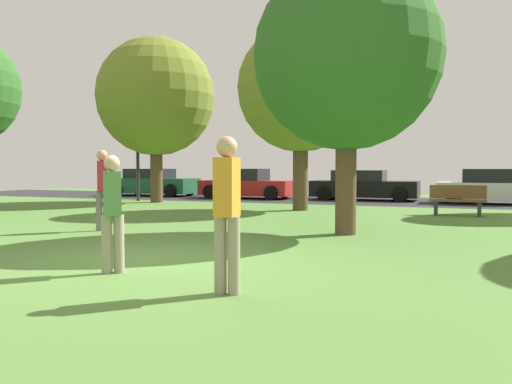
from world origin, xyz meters
name	(u,v)px	position (x,y,z in m)	size (l,w,h in m)	color
ground_plane	(149,262)	(0.00, 0.00, 0.00)	(44.00, 44.00, 0.00)	#547F38
road_strip	(355,200)	(0.00, 16.00, 0.00)	(44.00, 6.40, 0.01)	#28282B
birch_tree_lone	(156,97)	(-7.36, 11.68, 4.31)	(4.81, 4.81, 6.74)	brown
maple_tree_far	(301,89)	(-0.68, 10.04, 4.03)	(4.23, 4.23, 6.18)	brown
maple_tree_near	(347,57)	(2.07, 4.33, 3.75)	(3.96, 3.96, 5.75)	brown
person_thrower	(102,185)	(-3.15, 2.92, 1.02)	(0.37, 0.39, 1.82)	slate
person_catcher	(112,209)	(0.03, -0.90, 0.87)	(0.37, 0.39, 1.59)	gray
person_bystander	(227,206)	(1.96, -1.39, 0.99)	(0.30, 0.34, 1.77)	gray
parked_car_green	(153,183)	(-10.34, 15.97, 0.64)	(4.47, 2.07, 1.37)	#195633
parked_car_red	(247,185)	(-5.04, 15.71, 0.63)	(4.30, 2.08, 1.38)	#B21E1E
parked_car_black	(363,186)	(0.27, 16.39, 0.61)	(4.59, 2.03, 1.31)	black
parked_car_white	(497,188)	(5.58, 15.67, 0.63)	(4.48, 1.93, 1.38)	white
park_bench	(458,200)	(4.23, 9.90, 0.46)	(1.60, 0.45, 0.90)	brown
street_lamp_post	(138,148)	(-8.62, 12.20, 2.25)	(0.14, 0.14, 4.50)	#2D2D33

